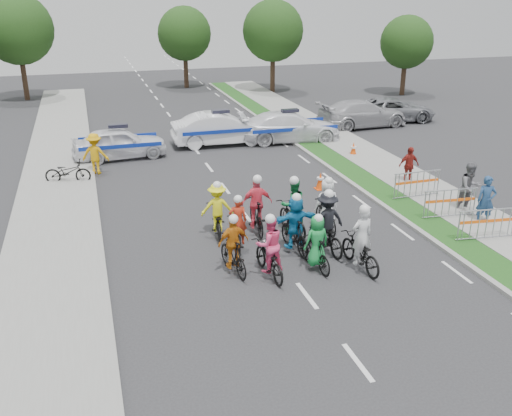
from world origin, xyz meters
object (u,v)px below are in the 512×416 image
object	(u,v)px
barrier_0	(486,226)
rider_5	(295,227)
rider_8	(292,213)
tree_2	(407,42)
barrier_2	(417,186)
police_car_0	(119,143)
civilian_sedan	(362,114)
rider_7	(326,210)
spectator_1	(470,188)
cone_1	(353,149)
spectator_2	(409,165)
tree_3	(17,29)
rider_4	(326,227)
rider_3	(233,250)
rider_10	(217,214)
police_car_2	(290,127)
police_car_1	(221,129)
rider_9	(257,210)
barrier_1	(450,205)
cone_0	(320,181)
rider_6	(238,231)
parked_bike	(68,172)
marshal_hiviz	(95,154)
rider_0	(360,248)
rider_1	(316,248)
tree_1	(273,31)
civilian_suv	(393,110)
spectator_0	(486,200)
rider_2	(269,253)

from	to	relation	value
barrier_0	rider_5	bearing A→B (deg)	169.69
rider_8	tree_2	world-z (taller)	tree_2
rider_5	barrier_2	xyz separation A→B (m)	(6.06, 2.97, -0.25)
police_car_0	civilian_sedan	size ratio (longest dim) A/B	0.82
rider_7	spectator_1	world-z (taller)	rider_7
police_car_0	cone_1	world-z (taller)	police_car_0
spectator_2	tree_3	xyz separation A→B (m)	(-16.40, 24.59, 4.11)
rider_4	rider_7	world-z (taller)	rider_4
rider_3	rider_10	distance (m)	2.70
police_car_2	police_car_1	bearing A→B (deg)	91.07
rider_9	police_car_1	bearing A→B (deg)	-93.36
rider_9	barrier_1	world-z (taller)	rider_9
rider_7	cone_0	bearing A→B (deg)	-108.26
rider_6	rider_8	size ratio (longest dim) A/B	0.91
barrier_1	parked_bike	xyz separation A→B (m)	(-12.76, 8.02, -0.07)
marshal_hiviz	barrier_0	xyz separation A→B (m)	(11.59, -10.97, -0.34)
rider_0	spectator_1	size ratio (longest dim) A/B	1.10
rider_8	marshal_hiviz	size ratio (longest dim) A/B	1.14
rider_1	barrier_0	distance (m)	5.91
rider_9	spectator_1	world-z (taller)	rider_9
rider_5	tree_1	xyz separation A→B (m)	(8.36, 27.34, 3.73)
police_car_1	spectator_1	distance (m)	13.38
cone_1	tree_1	distance (m)	18.82
rider_1	rider_9	distance (m)	3.18
tree_1	police_car_1	bearing A→B (deg)	-117.85
spectator_2	tree_2	bearing A→B (deg)	59.03
police_car_1	barrier_2	world-z (taller)	police_car_1
cone_0	barrier_1	bearing A→B (deg)	-54.71
rider_9	civilian_suv	bearing A→B (deg)	-128.78
marshal_hiviz	tree_3	distance (m)	20.30
civilian_suv	cone_1	world-z (taller)	civilian_suv
spectator_0	cone_1	xyz separation A→B (m)	(-0.59, 8.93, -0.51)
rider_1	cone_1	xyz separation A→B (m)	(6.24, 10.40, -0.34)
police_car_1	spectator_1	size ratio (longest dim) A/B	2.70
parked_bike	tree_3	distance (m)	21.14
civilian_sedan	rider_8	bearing A→B (deg)	140.92
civilian_suv	tree_1	distance (m)	13.02
civilian_sedan	police_car_1	bearing A→B (deg)	95.48
civilian_suv	spectator_2	world-z (taller)	spectator_2
rider_7	police_car_1	xyz separation A→B (m)	(-0.72, 11.90, 0.08)
rider_10	civilian_suv	distance (m)	19.60
spectator_2	marshal_hiviz	bearing A→B (deg)	156.10
rider_2	barrier_0	xyz separation A→B (m)	(7.32, 0.21, -0.15)
police_car_1	barrier_1	distance (m)	13.31
rider_9	civilian_sedan	size ratio (longest dim) A/B	0.38
rider_5	police_car_1	bearing A→B (deg)	-99.19
tree_3	police_car_2	bearing A→B (deg)	-49.74
spectator_1	tree_1	size ratio (longest dim) A/B	0.27
rider_4	civilian_sedan	bearing A→B (deg)	-126.62
rider_3	rider_8	xyz separation A→B (m)	(2.55, 2.09, 0.04)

